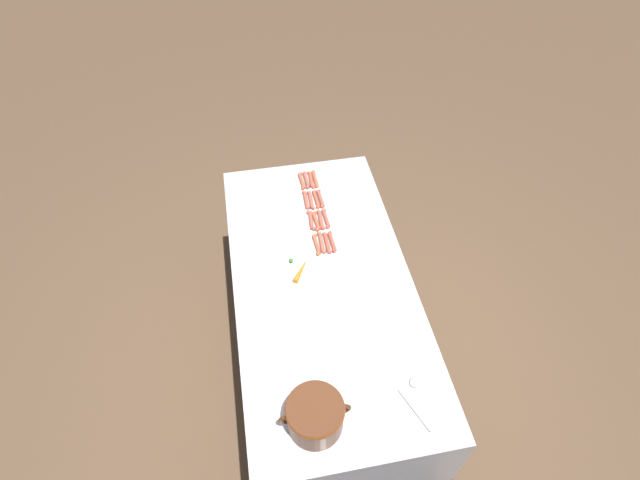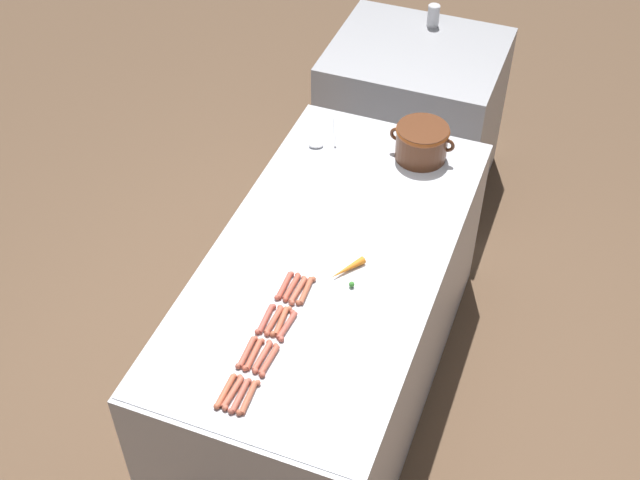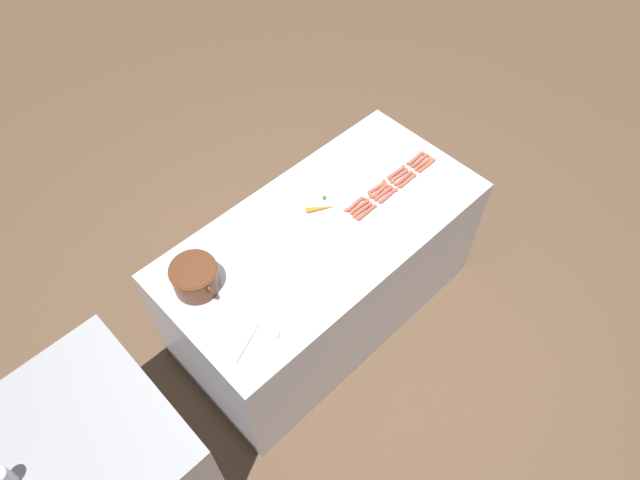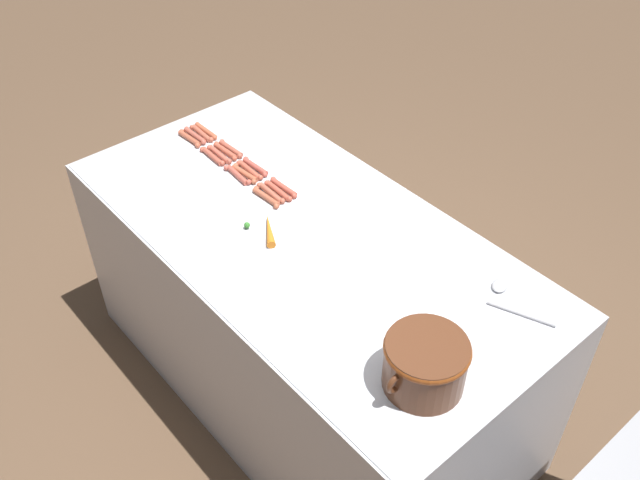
{
  "view_description": "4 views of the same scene",
  "coord_description": "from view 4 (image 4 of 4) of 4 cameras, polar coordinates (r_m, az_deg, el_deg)",
  "views": [
    {
      "loc": [
        0.3,
        1.52,
        2.98
      ],
      "look_at": [
        -0.03,
        -0.22,
        0.96
      ],
      "focal_mm": 27.57,
      "sensor_mm": 36.0,
      "label": 1
    },
    {
      "loc": [
        0.82,
        -2.26,
        3.3
      ],
      "look_at": [
        -0.06,
        0.05,
        0.9
      ],
      "focal_mm": 46.8,
      "sensor_mm": 36.0,
      "label": 2
    },
    {
      "loc": [
        -1.39,
        1.37,
        3.37
      ],
      "look_at": [
        -0.05,
        0.08,
        0.89
      ],
      "focal_mm": 31.74,
      "sensor_mm": 36.0,
      "label": 3
    },
    {
      "loc": [
        1.22,
        1.5,
        2.54
      ],
      "look_at": [
        0.02,
        0.11,
        0.94
      ],
      "focal_mm": 39.5,
      "sensor_mm": 36.0,
      "label": 4
    }
  ],
  "objects": [
    {
      "name": "ground_plane",
      "position": [
        3.19,
        -1.08,
        -11.59
      ],
      "size": [
        20.0,
        20.0,
        0.0
      ],
      "primitive_type": "plane",
      "color": "brown"
    },
    {
      "name": "griddle_counter",
      "position": [
        2.85,
        -1.19,
        -6.14
      ],
      "size": [
        0.94,
        1.91,
        0.89
      ],
      "color": "#BCBCC1",
      "rests_on": "ground_plane"
    },
    {
      "name": "hot_dog_0",
      "position": [
        3.09,
        -9.22,
        8.73
      ],
      "size": [
        0.02,
        0.16,
        0.02
      ],
      "color": "#BF5D3E",
      "rests_on": "griddle_counter"
    },
    {
      "name": "hot_dog_1",
      "position": [
        2.96,
        -7.23,
        7.35
      ],
      "size": [
        0.03,
        0.16,
        0.02
      ],
      "color": "#B15743",
      "rests_on": "griddle_counter"
    },
    {
      "name": "hot_dog_2",
      "position": [
        2.85,
        -5.27,
        5.94
      ],
      "size": [
        0.03,
        0.16,
        0.02
      ],
      "color": "#B75345",
      "rests_on": "griddle_counter"
    },
    {
      "name": "hot_dog_3",
      "position": [
        2.73,
        -2.97,
        4.27
      ],
      "size": [
        0.03,
        0.16,
        0.02
      ],
      "color": "#B8503F",
      "rests_on": "griddle_counter"
    },
    {
      "name": "hot_dog_4",
      "position": [
        3.08,
        -9.58,
        8.52
      ],
      "size": [
        0.03,
        0.16,
        0.02
      ],
      "color": "#B55B44",
      "rests_on": "griddle_counter"
    },
    {
      "name": "hot_dog_5",
      "position": [
        2.95,
        -7.67,
        7.15
      ],
      "size": [
        0.03,
        0.16,
        0.02
      ],
      "color": "#B8573F",
      "rests_on": "griddle_counter"
    },
    {
      "name": "hot_dog_6",
      "position": [
        2.83,
        -5.72,
        5.65
      ],
      "size": [
        0.03,
        0.16,
        0.02
      ],
      "color": "#B95640",
      "rests_on": "griddle_counter"
    },
    {
      "name": "hot_dog_7",
      "position": [
        2.71,
        -3.42,
        4.0
      ],
      "size": [
        0.03,
        0.16,
        0.02
      ],
      "color": "#BA523E",
      "rests_on": "griddle_counter"
    },
    {
      "name": "hot_dog_8",
      "position": [
        3.07,
        -10.1,
        8.34
      ],
      "size": [
        0.03,
        0.16,
        0.02
      ],
      "color": "#B15846",
      "rests_on": "griddle_counter"
    },
    {
      "name": "hot_dog_9",
      "position": [
        2.94,
        -8.17,
        6.88
      ],
      "size": [
        0.03,
        0.16,
        0.02
      ],
      "color": "#BC5B47",
      "rests_on": "griddle_counter"
    },
    {
      "name": "hot_dog_10",
      "position": [
        2.81,
        -6.11,
        5.38
      ],
      "size": [
        0.03,
        0.16,
        0.02
      ],
      "color": "#B45C3F",
      "rests_on": "griddle_counter"
    },
    {
      "name": "hot_dog_11",
      "position": [
        2.7,
        -4.01,
        3.82
      ],
      "size": [
        0.03,
        0.16,
        0.02
      ],
      "color": "#B45D45",
      "rests_on": "griddle_counter"
    },
    {
      "name": "hot_dog_12",
      "position": [
        3.06,
        -10.53,
        8.1
      ],
      "size": [
        0.03,
        0.16,
        0.02
      ],
      "color": "#B75A3F",
      "rests_on": "griddle_counter"
    },
    {
      "name": "hot_dog_13",
      "position": [
        2.93,
        -8.72,
        6.72
      ],
      "size": [
        0.03,
        0.16,
        0.02
      ],
      "color": "#BB5641",
      "rests_on": "griddle_counter"
    },
    {
      "name": "hot_dog_14",
      "position": [
        2.81,
        -6.71,
        5.26
      ],
      "size": [
        0.03,
        0.16,
        0.02
      ],
      "color": "#BB5545",
      "rests_on": "griddle_counter"
    },
    {
      "name": "hot_dog_15",
      "position": [
        2.68,
        -4.39,
        3.48
      ],
      "size": [
        0.03,
        0.16,
        0.02
      ],
      "color": "#B35A3E",
      "rests_on": "griddle_counter"
    },
    {
      "name": "bean_pot",
      "position": [
        2.02,
        8.53,
        -9.73
      ],
      "size": [
        0.31,
        0.25,
        0.16
      ],
      "color": "#562D19",
      "rests_on": "griddle_counter"
    },
    {
      "name": "serving_spoon",
      "position": [
        2.37,
        14.89,
        -4.3
      ],
      "size": [
        0.14,
        0.26,
        0.02
      ],
      "color": "#B7B7BC",
      "rests_on": "griddle_counter"
    },
    {
      "name": "carrot",
      "position": [
        2.53,
        -4.25,
        0.87
      ],
      "size": [
        0.12,
        0.16,
        0.03
      ],
      "color": "orange",
      "rests_on": "griddle_counter"
    }
  ]
}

